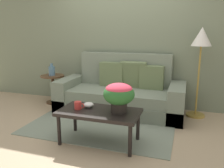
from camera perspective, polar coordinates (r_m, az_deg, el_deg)
The scene contains 11 objects.
ground_plane at distance 3.80m, azimuth -2.08°, elevation -9.46°, with size 14.00×14.00×0.00m, color tan.
wall_back at distance 4.58m, azimuth 2.76°, elevation 13.25°, with size 6.40×0.12×2.94m, color slate.
area_rug at distance 3.87m, azimuth -1.62°, elevation -8.92°, with size 2.23×1.83×0.01m, color gray.
couch at distance 4.25m, azimuth 2.25°, elevation -2.50°, with size 2.26×0.91×1.04m.
coffee_table at distance 3.03m, azimuth -3.18°, elevation -7.45°, with size 1.05×0.55×0.44m.
side_table at distance 4.85m, azimuth -14.36°, elevation 0.03°, with size 0.47×0.47×0.58m.
floor_lamp at distance 4.09m, azimuth 21.10°, elevation 9.01°, with size 0.33×0.33×1.51m.
potted_plant at distance 2.89m, azimuth 1.72°, elevation -2.50°, with size 0.39×0.39×0.37m.
coffee_mug at distance 3.08m, azimuth -8.34°, elevation -5.22°, with size 0.14×0.09×0.10m.
snack_bowl at distance 3.13m, azimuth -5.81°, elevation -5.08°, with size 0.14×0.14×0.07m.
table_vase at distance 4.78m, azimuth -14.60°, elevation 3.23°, with size 0.13×0.13×0.24m.
Camera 1 is at (1.22, -3.29, 1.45)m, focal length 37.15 mm.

